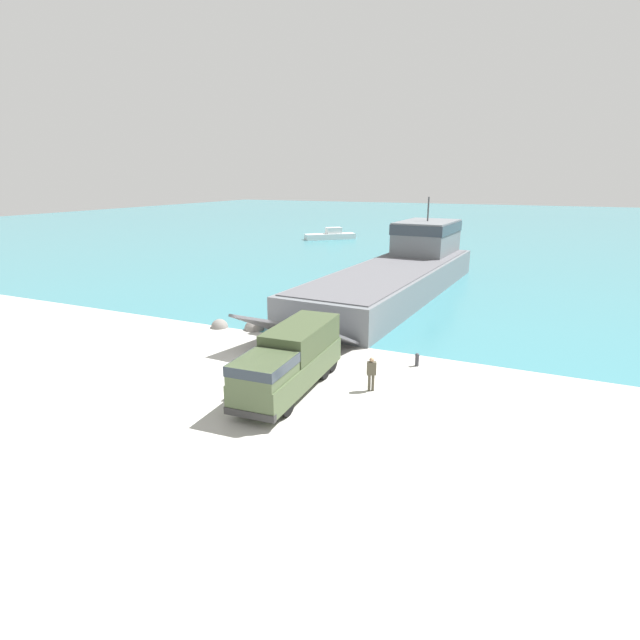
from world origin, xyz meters
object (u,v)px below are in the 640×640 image
Objects in this scene: landing_craft at (402,268)px; soldier_on_ramp at (371,372)px; moored_boat_a at (331,235)px; mooring_bollard at (417,359)px; military_truck at (290,360)px.

landing_craft is 19.63× the size of soldier_on_ramp.
moored_boat_a is 10.40× the size of mooring_bollard.
landing_craft is at bearing 170.66° from moored_boat_a.
landing_craft reaches higher than soldier_on_ramp.
soldier_on_ramp is 62.19m from moored_boat_a.
military_truck is 4.81× the size of soldier_on_ramp.
military_truck is 3.94m from soldier_on_ramp.
mooring_bollard is at bearing 165.90° from moored_boat_a.
landing_craft is 23.17m from soldier_on_ramp.
moored_boat_a is (-21.72, 33.59, -1.37)m from landing_craft.
landing_craft is 24.20m from military_truck.
military_truck is (1.30, -24.17, -0.46)m from landing_craft.
military_truck is 62.18m from moored_boat_a.
military_truck is at bearing -83.80° from landing_craft.
soldier_on_ramp is at bearing 163.10° from moored_boat_a.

